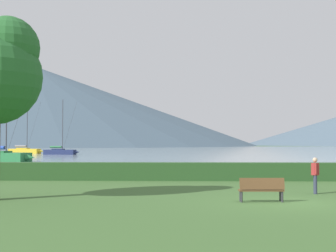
# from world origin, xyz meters

# --- Properties ---
(ground_plane) EXTENTS (1000.00, 1000.00, 0.00)m
(ground_plane) POSITION_xyz_m (0.00, 0.00, 0.00)
(ground_plane) COLOR #3D602D
(harbor_water) EXTENTS (320.00, 246.00, 0.00)m
(harbor_water) POSITION_xyz_m (0.00, 137.00, 0.00)
(harbor_water) COLOR #8C9EA3
(harbor_water) RESTS_ON ground_plane
(hedge_line) EXTENTS (80.00, 1.20, 1.08)m
(hedge_line) POSITION_xyz_m (0.00, 11.00, 0.54)
(hedge_line) COLOR #284C23
(hedge_line) RESTS_ON ground_plane
(sailboat_slip_3) EXTENTS (8.16, 4.26, 10.24)m
(sailboat_slip_3) POSITION_xyz_m (-25.59, 38.76, 0.67)
(sailboat_slip_3) COLOR #236B38
(sailboat_slip_3) RESTS_ON harbor_water
(sailboat_slip_5) EXTENTS (6.94, 2.65, 10.55)m
(sailboat_slip_5) POSITION_xyz_m (-27.27, 72.87, 0.59)
(sailboat_slip_5) COLOR navy
(sailboat_slip_5) RESTS_ON harbor_water
(sailboat_slip_6) EXTENTS (7.48, 3.02, 11.27)m
(sailboat_slip_6) POSITION_xyz_m (-36.59, 80.34, 0.63)
(sailboat_slip_6) COLOR gold
(sailboat_slip_6) RESTS_ON harbor_water
(park_bench_near_path) EXTENTS (1.76, 0.54, 0.95)m
(park_bench_near_path) POSITION_xyz_m (-0.78, 0.24, 0.53)
(park_bench_near_path) COLOR brown
(park_bench_near_path) RESTS_ON ground_plane
(person_seated_viewer) EXTENTS (0.36, 0.57, 1.65)m
(person_seated_viewer) POSITION_xyz_m (2.16, 3.35, 0.97)
(person_seated_viewer) COLOR #2D3347
(person_seated_viewer) RESTS_ON ground_plane
(distant_hill_west_ridge) EXTENTS (337.73, 337.73, 58.84)m
(distant_hill_west_ridge) POSITION_xyz_m (-122.30, 360.99, 29.42)
(distant_hill_west_ridge) COLOR #425666
(distant_hill_west_ridge) RESTS_ON ground_plane
(distant_hill_central_peak) EXTENTS (314.67, 314.67, 56.91)m
(distant_hill_central_peak) POSITION_xyz_m (-110.79, 317.84, 28.45)
(distant_hill_central_peak) COLOR #425666
(distant_hill_central_peak) RESTS_ON ground_plane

